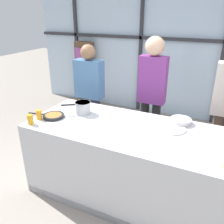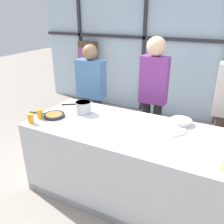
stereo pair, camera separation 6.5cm
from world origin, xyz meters
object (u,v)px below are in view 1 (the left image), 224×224
at_px(frying_pan, 53,116).
at_px(juice_glass_near, 30,119).
at_px(spectator_far_left, 90,91).
at_px(mixing_bowl, 181,121).
at_px(white_plate, 173,129).
at_px(saucepan, 83,107).
at_px(spectator_center_left, 152,91).
at_px(juice_glass_far, 39,115).

relative_size(frying_pan, juice_glass_near, 3.96).
distance_m(spectator_far_left, mixing_bowl, 1.57).
height_order(spectator_far_left, white_plate, spectator_far_left).
height_order(spectator_far_left, juice_glass_near, spectator_far_left).
height_order(white_plate, mixing_bowl, mixing_bowl).
distance_m(saucepan, white_plate, 1.08).
bearing_deg(saucepan, mixing_bowl, 11.57).
bearing_deg(white_plate, spectator_center_left, 122.33).
xyz_separation_m(spectator_center_left, juice_glass_near, (-0.99, -1.26, -0.10)).
distance_m(frying_pan, mixing_bowl, 1.46).
distance_m(spectator_center_left, white_plate, 0.86).
bearing_deg(spectator_far_left, mixing_bowl, 160.36).
bearing_deg(white_plate, frying_pan, -167.62).
bearing_deg(juice_glass_far, spectator_center_left, 48.42).
bearing_deg(white_plate, juice_glass_far, -164.42).
height_order(saucepan, white_plate, saucepan).
height_order(spectator_center_left, white_plate, spectator_center_left).
xyz_separation_m(frying_pan, white_plate, (1.34, 0.29, -0.01)).
relative_size(saucepan, mixing_bowl, 1.36).
height_order(saucepan, mixing_bowl, saucepan).
bearing_deg(mixing_bowl, spectator_far_left, 160.36).
height_order(frying_pan, juice_glass_far, juice_glass_far).
distance_m(saucepan, juice_glass_near, 0.62).
bearing_deg(frying_pan, spectator_far_left, 95.52).
bearing_deg(juice_glass_far, saucepan, 44.71).
relative_size(spectator_far_left, juice_glass_far, 14.56).
xyz_separation_m(spectator_center_left, saucepan, (-0.63, -0.76, -0.08)).
distance_m(spectator_far_left, juice_glass_near, 1.26).
bearing_deg(white_plate, juice_glass_near, -159.40).
height_order(saucepan, juice_glass_far, saucepan).
height_order(spectator_far_left, saucepan, spectator_far_left).
bearing_deg(frying_pan, juice_glass_near, -113.13).
distance_m(frying_pan, white_plate, 1.37).
relative_size(spectator_far_left, frying_pan, 3.68).
distance_m(spectator_far_left, juice_glass_far, 1.12).
height_order(spectator_far_left, frying_pan, spectator_far_left).
bearing_deg(white_plate, mixing_bowl, 77.05).
bearing_deg(mixing_bowl, juice_glass_far, -158.36).
bearing_deg(spectator_far_left, saucepan, 115.07).
xyz_separation_m(spectator_far_left, juice_glass_far, (-0.01, -1.12, 0.04)).
xyz_separation_m(mixing_bowl, juice_glass_far, (-1.48, -0.59, 0.02)).
height_order(spectator_center_left, saucepan, spectator_center_left).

